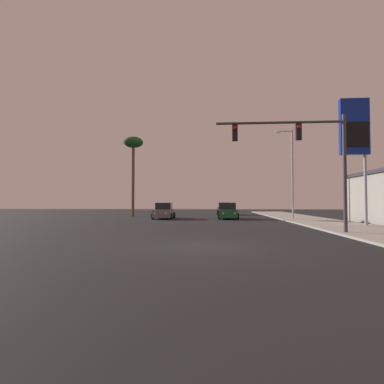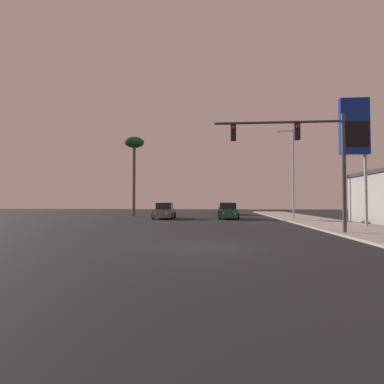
% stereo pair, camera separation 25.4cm
% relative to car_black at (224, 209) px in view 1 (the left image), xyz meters
% --- Properties ---
extents(ground_plane, '(120.00, 120.00, 0.00)m').
position_rel_car_black_xyz_m(ground_plane, '(-1.95, -29.70, -0.76)').
color(ground_plane, black).
extents(sidewalk_right, '(5.00, 60.00, 0.12)m').
position_rel_car_black_xyz_m(sidewalk_right, '(7.55, -19.70, -0.70)').
color(sidewalk_right, '#9E998E').
rests_on(sidewalk_right, ground).
extents(car_black, '(2.04, 4.34, 1.68)m').
position_rel_car_black_xyz_m(car_black, '(0.00, 0.00, 0.00)').
color(car_black, black).
rests_on(car_black, ground).
extents(car_grey, '(2.04, 4.34, 1.68)m').
position_rel_car_black_xyz_m(car_grey, '(-6.76, -10.36, 0.00)').
color(car_grey, slate).
rests_on(car_grey, ground).
extents(car_green, '(2.04, 4.34, 1.68)m').
position_rel_car_black_xyz_m(car_green, '(-0.04, -10.16, 0.00)').
color(car_green, '#195933').
rests_on(car_green, ground).
extents(traffic_light_mast, '(7.15, 0.36, 6.50)m').
position_rel_car_black_xyz_m(traffic_light_mast, '(3.62, -24.74, 3.96)').
color(traffic_light_mast, '#38383D').
rests_on(traffic_light_mast, sidewalk_right).
extents(street_lamp, '(1.74, 0.24, 9.00)m').
position_rel_car_black_xyz_m(street_lamp, '(6.33, -10.86, 4.36)').
color(street_lamp, '#99999E').
rests_on(street_lamp, sidewalk_right).
extents(gas_station_sign, '(2.00, 0.42, 9.00)m').
position_rel_car_black_xyz_m(gas_station_sign, '(8.44, -19.83, 5.86)').
color(gas_station_sign, '#99999E').
rests_on(gas_station_sign, sidewalk_right).
extents(palm_tree_mid, '(2.40, 2.40, 9.77)m').
position_rel_car_black_xyz_m(palm_tree_mid, '(-11.35, -5.70, 7.74)').
color(palm_tree_mid, brown).
rests_on(palm_tree_mid, ground).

